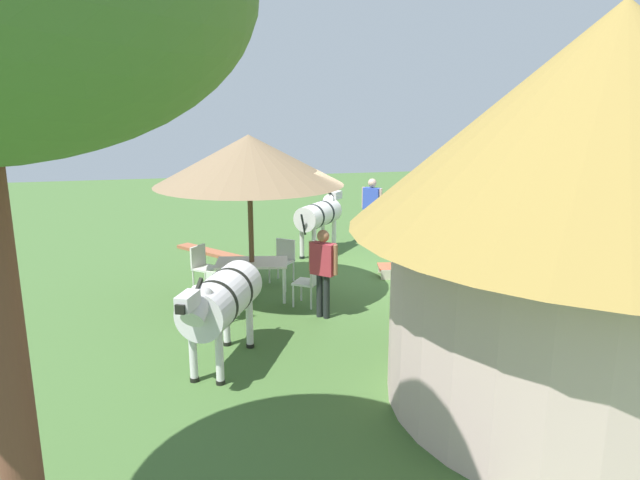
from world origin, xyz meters
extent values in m
plane|color=#446832|center=(0.00, 0.00, 0.00)|extent=(36.00, 36.00, 0.00)
cylinder|color=beige|center=(-1.54, 5.52, 1.13)|extent=(5.05, 5.05, 2.26)
cone|color=olive|center=(-1.54, 5.52, 3.59)|extent=(6.15, 6.15, 2.66)
cylinder|color=brown|center=(2.22, 0.61, 1.12)|extent=(0.10, 0.10, 2.24)
cone|color=#836B4D|center=(2.22, 0.61, 2.70)|extent=(3.55, 3.55, 0.93)
cube|color=silver|center=(2.22, 0.61, 0.72)|extent=(1.49, 1.03, 0.04)
cylinder|color=silver|center=(1.66, 1.05, 0.35)|extent=(0.06, 0.06, 0.70)
cylinder|color=silver|center=(2.89, 0.84, 0.35)|extent=(0.06, 0.06, 0.70)
cylinder|color=silver|center=(1.54, 0.38, 0.35)|extent=(0.06, 0.06, 0.70)
cylinder|color=silver|center=(2.77, 0.16, 0.35)|extent=(0.06, 0.06, 0.70)
cube|color=silver|center=(1.51, -0.28, 0.45)|extent=(0.61, 0.60, 0.04)
cube|color=silver|center=(1.39, -0.42, 0.68)|extent=(0.37, 0.31, 0.45)
cylinder|color=silver|center=(1.47, -0.02, 0.23)|extent=(0.04, 0.04, 0.45)
cylinder|color=silver|center=(1.77, -0.26, 0.23)|extent=(0.04, 0.04, 0.45)
cylinder|color=silver|center=(1.24, -0.30, 0.23)|extent=(0.04, 0.04, 0.45)
cylinder|color=silver|center=(1.54, -0.54, 0.23)|extent=(0.04, 0.04, 0.45)
cube|color=silver|center=(3.08, -0.13, 0.45)|extent=(0.60, 0.61, 0.04)
cube|color=silver|center=(3.23, -0.25, 0.68)|extent=(0.32, 0.36, 0.45)
cylinder|color=silver|center=(2.82, -0.16, 0.23)|extent=(0.04, 0.04, 0.45)
cylinder|color=silver|center=(3.07, 0.13, 0.23)|extent=(0.04, 0.04, 0.45)
cylinder|color=silver|center=(3.10, -0.39, 0.23)|extent=(0.04, 0.04, 0.45)
cylinder|color=silver|center=(3.34, -0.10, 0.23)|extent=(0.04, 0.04, 0.45)
cube|color=white|center=(2.82, 1.57, 0.45)|extent=(0.60, 0.59, 0.04)
cube|color=white|center=(2.92, 1.73, 0.68)|extent=(0.39, 0.27, 0.45)
cylinder|color=white|center=(2.89, 1.31, 0.23)|extent=(0.04, 0.04, 0.45)
cylinder|color=white|center=(2.57, 1.51, 0.23)|extent=(0.04, 0.04, 0.45)
cylinder|color=white|center=(3.08, 1.62, 0.23)|extent=(0.04, 0.04, 0.45)
cylinder|color=white|center=(2.76, 1.82, 0.23)|extent=(0.04, 0.04, 0.45)
cube|color=silver|center=(1.27, 1.24, 0.45)|extent=(0.59, 0.60, 0.04)
cube|color=silver|center=(1.12, 1.34, 0.68)|extent=(0.28, 0.39, 0.45)
cylinder|color=silver|center=(1.53, 1.30, 0.23)|extent=(0.04, 0.04, 0.45)
cylinder|color=silver|center=(1.32, 0.98, 0.23)|extent=(0.04, 0.04, 0.45)
cylinder|color=silver|center=(1.23, 1.50, 0.23)|extent=(0.04, 0.04, 0.45)
cylinder|color=silver|center=(1.02, 1.18, 0.23)|extent=(0.04, 0.04, 0.45)
cylinder|color=black|center=(1.05, 1.97, 0.40)|extent=(0.12, 0.12, 0.80)
cylinder|color=black|center=(1.15, 1.87, 0.40)|extent=(0.12, 0.12, 0.80)
cube|color=#AE313C|center=(1.10, 1.92, 1.08)|extent=(0.45, 0.44, 0.57)
cylinder|color=#A76B4A|center=(0.92, 2.09, 1.10)|extent=(0.08, 0.08, 0.53)
cylinder|color=#A76B4A|center=(1.28, 1.75, 1.10)|extent=(0.08, 0.08, 0.53)
sphere|color=#A76B4A|center=(1.10, 1.92, 1.49)|extent=(0.22, 0.22, 0.22)
cylinder|color=black|center=(-1.55, -3.43, 0.43)|extent=(0.12, 0.12, 0.85)
cylinder|color=black|center=(-1.44, -3.54, 0.43)|extent=(0.12, 0.12, 0.85)
cube|color=blue|center=(-1.49, -3.49, 1.16)|extent=(0.48, 0.48, 0.60)
cylinder|color=#D9AB99|center=(-1.68, -3.30, 1.17)|extent=(0.09, 0.09, 0.57)
cylinder|color=#D9AB99|center=(-1.31, -3.67, 1.17)|extent=(0.09, 0.09, 0.57)
sphere|color=#D9AB99|center=(-1.49, -3.49, 1.59)|extent=(0.23, 0.23, 0.23)
cube|color=#CB5538|center=(-0.91, -0.18, 0.22)|extent=(0.64, 0.62, 0.03)
cube|color=silver|center=(-1.18, -0.13, 0.44)|extent=(0.63, 0.62, 0.31)
cube|color=beige|center=(-0.91, 0.08, 0.11)|extent=(0.60, 0.16, 0.22)
cube|color=beige|center=(-1.02, -0.43, 0.11)|extent=(0.60, 0.16, 0.22)
cylinder|color=silver|center=(-3.05, -2.25, 0.94)|extent=(1.19, 1.78, 0.62)
cylinder|color=black|center=(-3.17, -2.56, 0.94)|extent=(0.61, 0.31, 0.63)
cylinder|color=black|center=(-2.94, -1.97, 0.94)|extent=(0.61, 0.31, 0.63)
cylinder|color=silver|center=(-2.74, -1.47, 1.12)|extent=(0.45, 0.59, 0.48)
cube|color=silver|center=(-2.63, -1.21, 1.28)|extent=(0.32, 0.44, 0.20)
cube|color=black|center=(-2.57, -1.04, 1.25)|extent=(0.16, 0.16, 0.12)
cube|color=black|center=(-2.74, -1.47, 1.32)|extent=(0.17, 0.35, 0.28)
cylinder|color=silver|center=(-2.97, -1.59, 0.35)|extent=(0.11, 0.11, 0.71)
cylinder|color=black|center=(-2.97, -1.59, 0.03)|extent=(0.13, 0.13, 0.06)
cylinder|color=silver|center=(-2.66, -1.72, 0.35)|extent=(0.11, 0.11, 0.71)
cylinder|color=black|center=(-2.66, -1.72, 0.03)|extent=(0.13, 0.13, 0.06)
cylinder|color=silver|center=(-3.44, -2.77, 0.35)|extent=(0.11, 0.11, 0.71)
cylinder|color=black|center=(-3.44, -2.77, 0.03)|extent=(0.13, 0.13, 0.06)
cylinder|color=silver|center=(-3.13, -2.90, 0.35)|extent=(0.11, 0.11, 0.71)
cylinder|color=black|center=(-3.13, -2.90, 0.03)|extent=(0.13, 0.13, 0.06)
cylinder|color=black|center=(-3.38, -3.07, 0.84)|extent=(0.13, 0.24, 0.53)
cylinder|color=silver|center=(0.24, -2.37, 1.01)|extent=(1.40, 1.51, 0.60)
cylinder|color=black|center=(0.43, -2.14, 1.01)|extent=(0.52, 0.45, 0.61)
cylinder|color=black|center=(0.07, -2.57, 1.01)|extent=(0.52, 0.45, 0.61)
cylinder|color=silver|center=(-0.22, -2.93, 1.19)|extent=(0.54, 0.58, 0.48)
cube|color=silver|center=(-0.40, -3.15, 1.35)|extent=(0.39, 0.42, 0.20)
cube|color=black|center=(-0.52, -3.29, 1.32)|extent=(0.17, 0.17, 0.12)
cube|color=black|center=(-0.22, -2.93, 1.39)|extent=(0.26, 0.31, 0.28)
cylinder|color=silver|center=(0.02, -2.90, 0.39)|extent=(0.11, 0.11, 0.78)
cylinder|color=black|center=(0.02, -2.90, 0.03)|extent=(0.13, 0.13, 0.06)
cylinder|color=silver|center=(-0.24, -2.69, 0.39)|extent=(0.11, 0.11, 0.78)
cylinder|color=black|center=(-0.24, -2.69, 0.03)|extent=(0.13, 0.13, 0.06)
cylinder|color=silver|center=(0.72, -2.04, 0.39)|extent=(0.11, 0.11, 0.78)
cylinder|color=black|center=(0.72, -2.04, 0.03)|extent=(0.13, 0.13, 0.06)
cylinder|color=silver|center=(0.47, -1.83, 0.39)|extent=(0.11, 0.11, 0.78)
cylinder|color=black|center=(0.47, -1.83, 0.03)|extent=(0.13, 0.13, 0.06)
cylinder|color=black|center=(0.74, -1.76, 0.91)|extent=(0.19, 0.21, 0.53)
cylinder|color=silver|center=(2.95, 3.43, 1.01)|extent=(1.32, 1.79, 0.70)
cylinder|color=black|center=(2.81, 3.13, 1.01)|extent=(0.68, 0.37, 0.71)
cylinder|color=black|center=(3.07, 3.70, 1.01)|extent=(0.68, 0.37, 0.71)
cylinder|color=silver|center=(3.29, 4.18, 1.19)|extent=(0.52, 0.63, 0.52)
cube|color=silver|center=(3.41, 4.43, 1.35)|extent=(0.33, 0.44, 0.20)
cube|color=black|center=(3.49, 4.59, 1.32)|extent=(0.16, 0.16, 0.12)
cube|color=black|center=(3.29, 4.18, 1.39)|extent=(0.19, 0.35, 0.28)
cylinder|color=silver|center=(3.04, 4.08, 0.37)|extent=(0.11, 0.11, 0.75)
cylinder|color=black|center=(3.04, 4.08, 0.03)|extent=(0.13, 0.13, 0.06)
cylinder|color=silver|center=(3.38, 3.92, 0.37)|extent=(0.11, 0.11, 0.75)
cylinder|color=black|center=(3.38, 3.92, 0.03)|extent=(0.13, 0.13, 0.06)
cylinder|color=silver|center=(2.51, 2.94, 0.37)|extent=(0.11, 0.11, 0.75)
cylinder|color=black|center=(2.51, 2.94, 0.03)|extent=(0.13, 0.13, 0.06)
cylinder|color=silver|center=(2.86, 2.78, 0.37)|extent=(0.11, 0.11, 0.75)
cylinder|color=black|center=(2.86, 2.78, 0.03)|extent=(0.13, 0.13, 0.06)
cylinder|color=black|center=(2.58, 2.64, 0.91)|extent=(0.14, 0.23, 0.53)
cylinder|color=brown|center=(4.57, 7.54, 1.75)|extent=(0.28, 0.28, 3.49)
cube|color=#A15A3B|center=(2.72, -2.77, 0.04)|extent=(2.02, 2.42, 0.08)
camera|label=1|loc=(3.30, 11.54, 3.82)|focal=32.89mm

